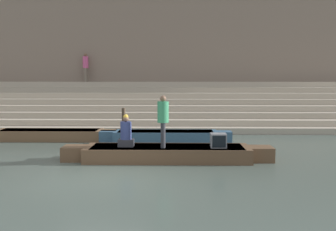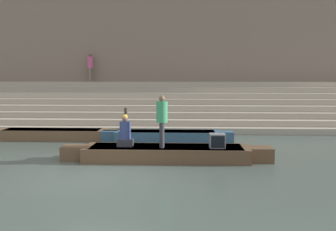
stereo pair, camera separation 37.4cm
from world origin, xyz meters
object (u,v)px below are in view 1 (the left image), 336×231
at_px(person_standing, 163,118).
at_px(mooring_post, 124,122).
at_px(tv_set, 218,140).
at_px(moored_boat_shore, 50,135).
at_px(person_rowing, 126,134).
at_px(moored_boat_distant, 166,136).
at_px(rowboat_main, 167,153).
at_px(person_on_steps, 86,65).

distance_m(person_standing, mooring_post, 5.73).
distance_m(person_standing, tv_set, 1.94).
bearing_deg(mooring_post, moored_boat_shore, -158.98).
relative_size(person_rowing, tv_set, 2.09).
relative_size(tv_set, moored_boat_shore, 0.09).
bearing_deg(moored_boat_shore, moored_boat_distant, -1.47).
bearing_deg(person_rowing, mooring_post, 114.19).
xyz_separation_m(rowboat_main, mooring_post, (-2.11, 5.16, 0.40)).
bearing_deg(person_rowing, moored_boat_shore, 149.64).
bearing_deg(person_rowing, person_standing, 8.77).
relative_size(person_standing, person_rowing, 1.59).
bearing_deg(person_rowing, rowboat_main, 16.23).
distance_m(person_standing, person_rowing, 1.35).
xyz_separation_m(moored_boat_distant, mooring_post, (-1.97, 1.48, 0.41)).
height_order(person_standing, tv_set, person_standing).
distance_m(person_standing, moored_boat_distant, 4.02).
distance_m(tv_set, person_on_steps, 12.95).
xyz_separation_m(rowboat_main, person_standing, (-0.13, -0.16, 1.19)).
relative_size(tv_set, person_on_steps, 0.30).
bearing_deg(person_rowing, person_on_steps, 125.09).
height_order(moored_boat_shore, person_on_steps, person_on_steps).
relative_size(rowboat_main, person_standing, 4.09).
bearing_deg(person_on_steps, person_rowing, 177.40).
bearing_deg(tv_set, person_standing, -171.83).
xyz_separation_m(person_standing, moored_boat_shore, (-5.05, 4.14, -1.20)).
xyz_separation_m(person_standing, mooring_post, (-1.98, 5.32, -0.78)).
height_order(person_standing, person_on_steps, person_on_steps).
bearing_deg(moored_boat_distant, person_on_steps, 119.51).
bearing_deg(moored_boat_shore, person_standing, -37.43).
xyz_separation_m(moored_boat_distant, person_on_steps, (-4.90, 6.92, 3.15)).
height_order(person_rowing, moored_boat_shore, person_rowing).
relative_size(person_standing, mooring_post, 1.29).
bearing_deg(moored_boat_distant, moored_boat_shore, 170.71).
distance_m(rowboat_main, person_standing, 1.21).
bearing_deg(tv_set, moored_boat_shore, 156.55).
bearing_deg(mooring_post, person_rowing, -81.70).
xyz_separation_m(tv_set, moored_boat_shore, (-6.84, 4.13, -0.46)).
height_order(moored_boat_shore, moored_boat_distant, same).
distance_m(moored_boat_shore, person_on_steps, 7.32).
relative_size(person_rowing, mooring_post, 0.81).
xyz_separation_m(rowboat_main, person_rowing, (-1.36, -0.01, 0.64)).
height_order(rowboat_main, moored_boat_distant, rowboat_main).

